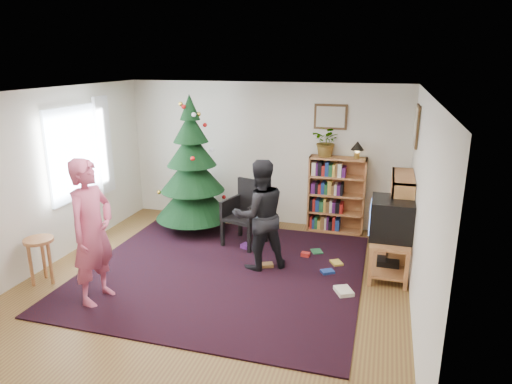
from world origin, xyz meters
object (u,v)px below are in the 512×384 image
(bookshelf_right, at_px, (399,218))
(bookshelf_back, at_px, (336,194))
(tv_stand, at_px, (389,252))
(potted_plant, at_px, (327,141))
(picture_right, at_px, (417,126))
(stool, at_px, (40,249))
(armchair, at_px, (247,210))
(table_lamp, at_px, (357,147))
(christmas_tree, at_px, (192,176))
(person_standing, at_px, (92,232))
(crt_tv, at_px, (392,218))
(person_by_chair, at_px, (260,215))
(picture_back, at_px, (331,117))

(bookshelf_right, bearing_deg, bookshelf_back, 46.95)
(tv_stand, xyz_separation_m, potted_plant, (-1.09, 1.46, 1.23))
(tv_stand, bearing_deg, bookshelf_back, 121.56)
(tv_stand, bearing_deg, bookshelf_right, 76.72)
(picture_right, height_order, bookshelf_back, picture_right)
(picture_right, xyz_separation_m, potted_plant, (-1.35, 0.59, -0.39))
(picture_right, xyz_separation_m, stool, (-4.68, -2.41, -1.46))
(bookshelf_right, relative_size, armchair, 1.26)
(potted_plant, distance_m, table_lamp, 0.50)
(christmas_tree, bearing_deg, table_lamp, 13.99)
(bookshelf_back, height_order, person_standing, person_standing)
(christmas_tree, height_order, armchair, christmas_tree)
(armchair, height_order, stool, armchair)
(picture_right, xyz_separation_m, bookshelf_right, (-0.14, -0.36, -1.29))
(crt_tv, bearing_deg, armchair, 166.49)
(tv_stand, relative_size, person_standing, 0.51)
(christmas_tree, relative_size, table_lamp, 8.13)
(armchair, height_order, person_standing, person_standing)
(armchair, distance_m, potted_plant, 1.76)
(christmas_tree, relative_size, armchair, 2.27)
(person_by_chair, bearing_deg, picture_right, 177.42)
(stool, relative_size, person_standing, 0.35)
(potted_plant, height_order, table_lamp, potted_plant)
(bookshelf_back, distance_m, crt_tv, 1.71)
(stool, bearing_deg, crt_tv, 19.23)
(bookshelf_back, xyz_separation_m, table_lamp, (0.30, -0.00, 0.83))
(bookshelf_right, bearing_deg, stool, 114.29)
(christmas_tree, height_order, potted_plant, christmas_tree)
(bookshelf_back, bearing_deg, tv_stand, -58.44)
(picture_right, distance_m, table_lamp, 1.13)
(christmas_tree, distance_m, table_lamp, 2.78)
(picture_right, distance_m, stool, 5.46)
(person_by_chair, bearing_deg, crt_tv, 157.04)
(picture_right, bearing_deg, crt_tv, -106.57)
(bookshelf_back, xyz_separation_m, bookshelf_right, (1.01, -0.95, 0.00))
(armchair, xyz_separation_m, table_lamp, (1.62, 0.92, 0.94))
(armchair, bearing_deg, person_standing, -102.46)
(christmas_tree, bearing_deg, stool, -116.62)
(stool, distance_m, potted_plant, 4.60)
(christmas_tree, xyz_separation_m, bookshelf_back, (2.35, 0.66, -0.31))
(tv_stand, distance_m, person_by_chair, 1.85)
(picture_right, bearing_deg, tv_stand, -106.40)
(picture_back, relative_size, tv_stand, 0.59)
(person_standing, height_order, table_lamp, person_standing)
(potted_plant, bearing_deg, picture_right, -23.61)
(person_standing, bearing_deg, christmas_tree, 1.09)
(tv_stand, distance_m, potted_plant, 2.20)
(tv_stand, relative_size, table_lamp, 3.22)
(picture_back, height_order, table_lamp, picture_back)
(picture_right, height_order, tv_stand, picture_right)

